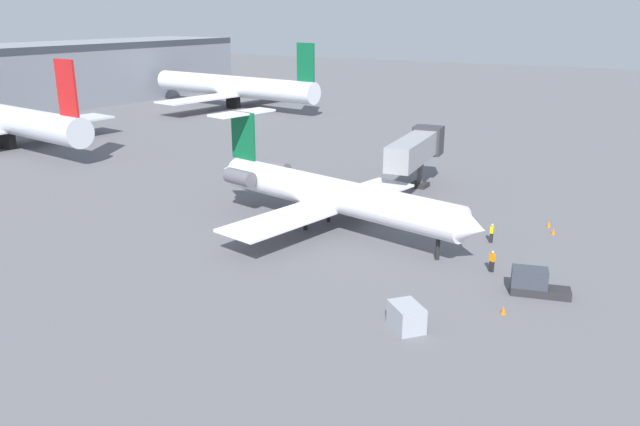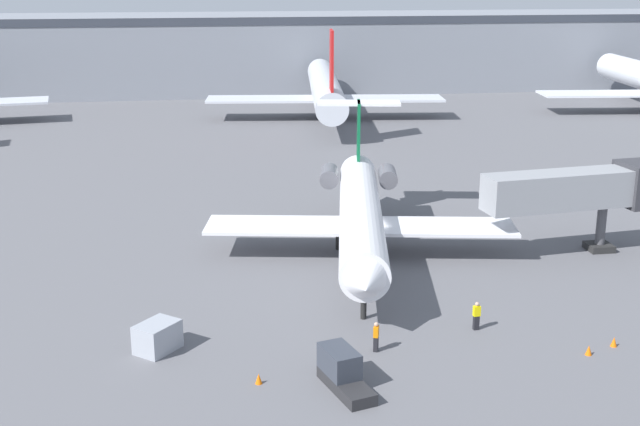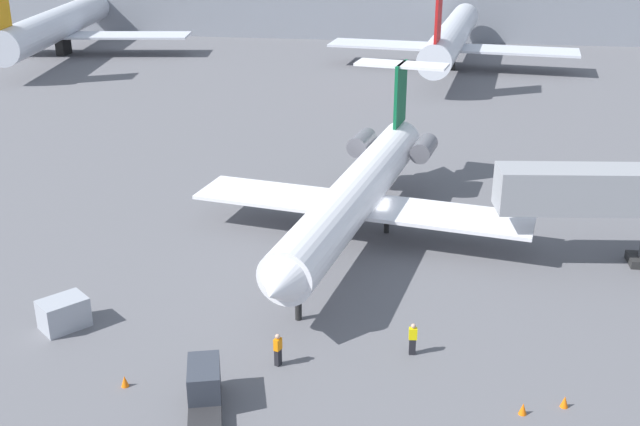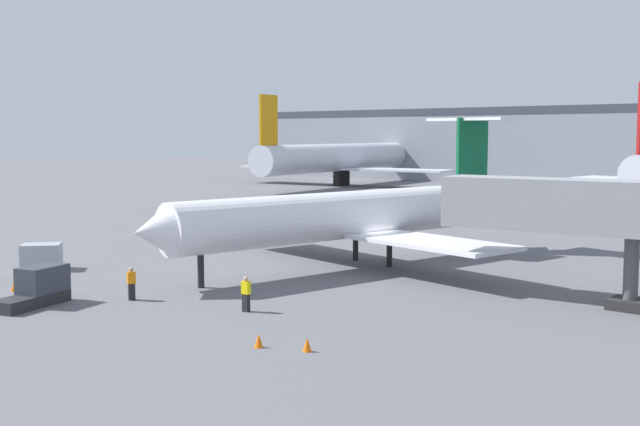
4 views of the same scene
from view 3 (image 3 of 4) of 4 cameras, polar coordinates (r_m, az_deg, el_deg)
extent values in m
cube|color=#5B5B60|center=(51.20, 3.72, -1.64)|extent=(400.00, 400.00, 0.10)
cylinder|color=white|center=(48.88, 2.72, 1.46)|extent=(7.55, 25.69, 2.98)
cone|color=white|center=(37.11, -3.17, -5.54)|extent=(3.19, 2.68, 2.84)
cone|color=white|center=(61.49, 6.29, 5.70)|extent=(2.96, 3.02, 2.54)
cube|color=white|center=(49.06, 9.79, -0.27)|extent=(10.88, 6.18, 0.24)
cube|color=white|center=(52.02, -3.38, 1.34)|extent=(10.88, 6.18, 0.24)
cylinder|color=#595960|center=(57.26, 7.77, 4.81)|extent=(2.05, 3.42, 1.50)
cylinder|color=#595960|center=(58.29, 3.14, 5.29)|extent=(2.05, 3.42, 1.50)
cube|color=#0C5933|center=(58.72, 6.03, 8.81)|extent=(0.81, 3.19, 4.71)
cube|color=white|center=(58.25, 6.11, 10.97)|extent=(7.12, 3.59, 0.20)
cylinder|color=black|center=(40.54, -1.63, -6.82)|extent=(0.36, 0.36, 1.82)
cylinder|color=black|center=(51.18, 5.01, -0.52)|extent=(0.36, 0.36, 1.82)
cylinder|color=black|center=(51.96, 1.59, -0.09)|extent=(0.36, 0.36, 1.82)
cube|color=gray|center=(48.10, 20.36, 1.67)|extent=(12.66, 4.07, 2.60)
cube|color=black|center=(37.09, -3.15, -10.71)|extent=(0.34, 0.39, 0.85)
cube|color=orange|center=(36.71, -3.17, -9.75)|extent=(0.39, 0.47, 0.60)
sphere|color=tan|center=(36.49, -3.19, -9.19)|extent=(0.24, 0.24, 0.24)
cube|color=black|center=(38.12, 6.91, -9.86)|extent=(0.34, 0.27, 0.85)
cube|color=yellow|center=(37.75, 6.96, -8.93)|extent=(0.42, 0.29, 0.60)
sphere|color=tan|center=(37.53, 6.99, -8.38)|extent=(0.24, 0.24, 0.24)
cube|color=#262628|center=(34.39, -8.58, -14.15)|extent=(2.44, 4.23, 0.60)
cube|color=#333842|center=(34.50, -8.66, -12.10)|extent=(2.00, 2.69, 1.30)
cube|color=#999EA8|center=(42.05, -18.60, -7.12)|extent=(2.77, 2.84, 1.61)
cone|color=orange|center=(35.10, 14.92, -13.94)|extent=(0.36, 0.36, 0.55)
cone|color=orange|center=(36.03, 17.80, -13.26)|extent=(0.36, 0.36, 0.55)
cone|color=orange|center=(36.76, -14.37, -12.07)|extent=(0.36, 0.36, 0.55)
cylinder|color=silver|center=(120.04, -18.81, 13.30)|extent=(10.50, 44.09, 4.38)
cube|color=silver|center=(120.29, -18.70, 12.46)|extent=(37.36, 11.12, 0.30)
cube|color=black|center=(120.53, -18.61, 11.71)|extent=(1.20, 2.80, 2.40)
cylinder|color=silver|center=(105.31, 9.84, 12.93)|extent=(8.49, 39.23, 3.96)
cube|color=red|center=(87.30, 8.87, 14.80)|extent=(0.76, 4.01, 7.00)
cube|color=silver|center=(105.57, 9.79, 12.08)|extent=(33.27, 9.79, 0.30)
cube|color=black|center=(105.85, 9.73, 11.23)|extent=(1.20, 2.80, 2.40)
camera|label=1|loc=(54.44, -62.57, 8.57)|focal=35.40mm
camera|label=2|loc=(18.56, -111.16, -10.35)|focal=46.66mm
camera|label=4|loc=(29.66, 75.22, -20.00)|focal=44.41mm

